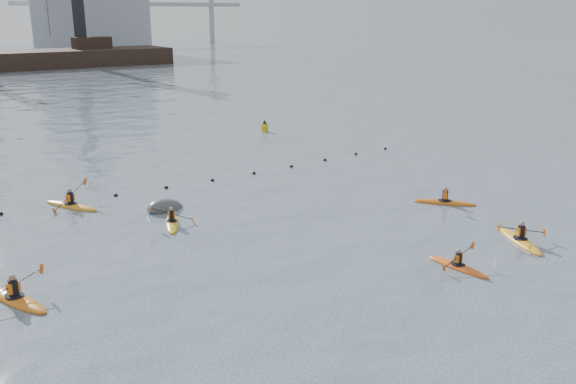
# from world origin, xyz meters

# --- Properties ---
(ground) EXTENTS (400.00, 400.00, 0.00)m
(ground) POSITION_xyz_m (0.00, 0.00, 0.00)
(ground) COLOR #3E4C5A
(ground) RESTS_ON ground
(float_line) EXTENTS (33.24, 0.73, 0.24)m
(float_line) POSITION_xyz_m (-0.50, 22.53, 0.03)
(float_line) COLOR black
(float_line) RESTS_ON ground
(kayaker_0) EXTENTS (1.98, 2.94, 1.00)m
(kayaker_0) POSITION_xyz_m (2.92, 4.80, 0.09)
(kayaker_0) COLOR #EE5716
(kayaker_0) RESTS_ON ground
(kayaker_1) EXTENTS (2.18, 3.46, 1.12)m
(kayaker_1) POSITION_xyz_m (7.51, 5.09, 0.11)
(kayaker_1) COLOR orange
(kayaker_1) RESTS_ON ground
(kayaker_2) EXTENTS (2.37, 3.69, 1.18)m
(kayaker_2) POSITION_xyz_m (-12.52, 11.97, 0.11)
(kayaker_2) COLOR #CF6813
(kayaker_2) RESTS_ON ground
(kayaker_3) EXTENTS (2.00, 3.08, 1.15)m
(kayaker_3) POSITION_xyz_m (-4.38, 16.37, 0.09)
(kayaker_3) COLOR gold
(kayaker_3) RESTS_ON ground
(kayaker_4) EXTENTS (2.64, 2.95, 1.17)m
(kayaker_4) POSITION_xyz_m (9.16, 10.95, 0.10)
(kayaker_4) COLOR #C25912
(kayaker_4) RESTS_ON ground
(kayaker_5) EXTENTS (2.34, 3.52, 1.43)m
(kayaker_5) POSITION_xyz_m (-7.65, 22.01, 0.11)
(kayaker_5) COLOR orange
(kayaker_5) RESTS_ON ground
(mooring_buoy) EXTENTS (2.67, 1.92, 1.55)m
(mooring_buoy) POSITION_xyz_m (-3.66, 18.75, 0.00)
(mooring_buoy) COLOR #3C3E41
(mooring_buoy) RESTS_ON ground
(nav_buoy) EXTENTS (0.63, 0.63, 1.15)m
(nav_buoy) POSITION_xyz_m (12.40, 34.00, 0.35)
(nav_buoy) COLOR #C59413
(nav_buoy) RESTS_ON ground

